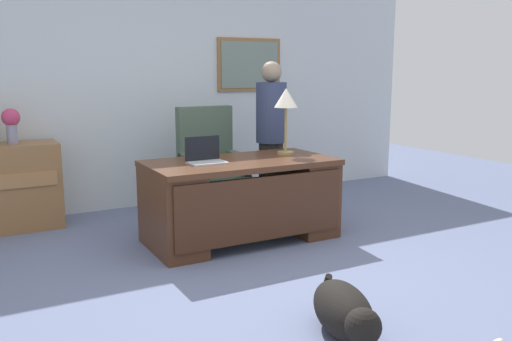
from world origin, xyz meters
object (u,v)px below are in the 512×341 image
Objects in this scene: desk at (242,197)px; laptop at (205,156)px; armchair at (211,169)px; person_standing at (271,137)px; vase_with_flowers at (11,122)px; dog_lying at (345,312)px; desk_lamp at (286,102)px.

laptop is (-0.34, 0.04, 0.39)m from desk.
desk is 5.23× the size of laptop.
laptop is at bearing -116.93° from armchair.
vase_with_flowers is (-2.45, 0.70, 0.21)m from person_standing.
dog_lying is (-0.32, -1.91, -0.24)m from desk.
dog_lying is at bearing -111.38° from person_standing.
laptop is at bearing -148.00° from person_standing.
desk_lamp is (0.45, -0.74, 0.72)m from armchair.
armchair is at bearing 63.07° from laptop.
person_standing is 2.59× the size of desk_lamp.
desk_lamp is (0.85, 2.04, 1.07)m from dog_lying.
desk is at bearing 80.62° from dog_lying.
person_standing is 2.55m from vase_with_flowers.
armchair is 0.72m from person_standing.
person_standing is 2.87m from dog_lying.
desk_lamp is at bearing -28.93° from vase_with_flowers.
desk is 1.04× the size of person_standing.
desk reaches higher than dog_lying.
desk is 1.45× the size of armchair.
dog_lying is 1.19× the size of desk_lamp.
person_standing is 4.81× the size of vase_with_flowers.
dog_lying is (-0.40, -2.78, -0.35)m from armchair.
desk is 0.88m from armchair.
vase_with_flowers reaches higher than dog_lying.
vase_with_flowers is (-1.43, 3.30, 0.89)m from dog_lying.
person_standing reaches higher than vase_with_flowers.
vase_with_flowers reaches higher than armchair.
person_standing reaches higher than laptop.
desk_lamp reaches higher than desk.
vase_with_flowers is (-1.41, 1.35, 0.25)m from laptop.
vase_with_flowers is at bearing 136.21° from laptop.
desk_lamp is at bearing 67.35° from dog_lying.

